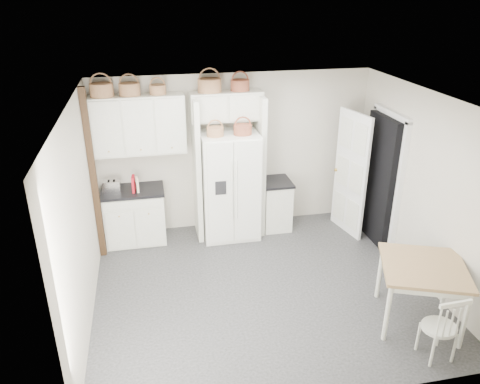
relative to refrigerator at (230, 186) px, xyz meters
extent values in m
plane|color=black|center=(0.15, -1.61, -0.87)|extent=(4.50, 4.50, 0.00)
plane|color=white|center=(0.15, -1.61, 1.73)|extent=(4.50, 4.50, 0.00)
plane|color=#B9AF9F|center=(0.15, 0.39, 0.43)|extent=(4.50, 0.00, 4.50)
plane|color=#B9AF9F|center=(-2.10, -1.61, 0.43)|extent=(0.00, 4.00, 4.00)
plane|color=#B9AF9F|center=(2.40, -1.61, 0.43)|extent=(0.00, 4.00, 4.00)
cube|color=white|center=(0.00, 0.00, 0.00)|extent=(0.90, 0.73, 1.75)
cube|color=silver|center=(-1.54, 0.09, -0.44)|extent=(0.93, 0.59, 0.86)
cube|color=silver|center=(0.80, 0.09, -0.47)|extent=(0.46, 0.56, 0.82)
cube|color=brown|center=(1.85, -2.67, -0.47)|extent=(1.24, 1.24, 0.80)
cube|color=silver|center=(1.73, -3.27, -0.47)|extent=(0.41, 0.37, 0.80)
cube|color=black|center=(-1.54, 0.09, 0.01)|extent=(0.97, 0.63, 0.04)
cube|color=black|center=(0.80, 0.09, -0.04)|extent=(0.50, 0.59, 0.04)
cube|color=silver|center=(-1.84, 0.06, 0.12)|extent=(0.28, 0.18, 0.18)
cube|color=red|center=(-1.51, 0.01, 0.16)|extent=(0.05, 0.17, 0.26)
cube|color=#F7E3B6|center=(-1.45, 0.01, 0.14)|extent=(0.04, 0.15, 0.22)
cylinder|color=brown|center=(-1.83, 0.22, 1.57)|extent=(0.34, 0.34, 0.19)
cylinder|color=brown|center=(-1.44, 0.22, 1.57)|extent=(0.31, 0.31, 0.18)
cylinder|color=brown|center=(-1.03, 0.22, 1.55)|extent=(0.24, 0.24, 0.14)
cylinder|color=brown|center=(-0.25, 0.22, 1.58)|extent=(0.36, 0.36, 0.20)
cylinder|color=brown|center=(0.22, 0.22, 1.56)|extent=(0.29, 0.29, 0.17)
cylinder|color=brown|center=(-0.23, -0.10, 0.94)|extent=(0.26, 0.26, 0.14)
cylinder|color=brown|center=(0.19, -0.10, 0.95)|extent=(0.28, 0.28, 0.15)
cube|color=silver|center=(-1.35, 0.22, 1.03)|extent=(1.40, 0.34, 0.90)
cube|color=silver|center=(0.00, 0.22, 1.25)|extent=(1.12, 0.34, 0.45)
cube|color=silver|center=(-0.51, 0.09, 0.28)|extent=(0.08, 0.60, 2.30)
cube|color=silver|center=(0.51, 0.09, 0.28)|extent=(0.08, 0.60, 2.30)
cube|color=#382112|center=(-2.05, -0.26, 0.43)|extent=(0.09, 0.09, 2.60)
cube|color=black|center=(2.31, -0.61, 0.15)|extent=(0.18, 0.85, 2.05)
cube|color=white|center=(1.95, -0.28, 0.15)|extent=(0.21, 0.79, 2.05)
camera|label=1|loc=(-1.24, -6.83, 2.96)|focal=35.00mm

